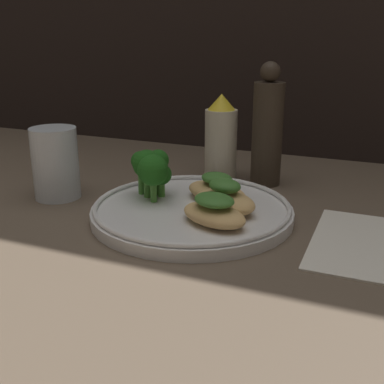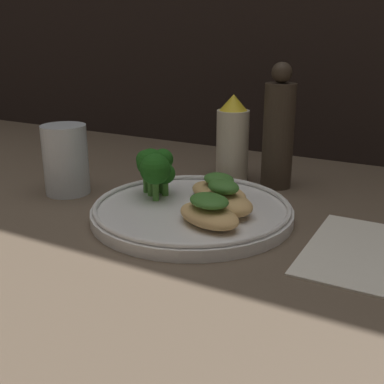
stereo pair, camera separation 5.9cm
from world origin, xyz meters
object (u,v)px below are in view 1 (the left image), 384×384
pepper_grinder (267,130)px  drinking_glass (55,164)px  sauce_bottle (221,139)px  broccoli_bunch (152,168)px  plate (192,210)px

pepper_grinder → drinking_glass: pepper_grinder is taller
drinking_glass → sauce_bottle: bearing=44.1°
broccoli_bunch → pepper_grinder: size_ratio=0.35×
broccoli_bunch → sauce_bottle: 16.18cm
broccoli_bunch → drinking_glass: 14.24cm
plate → sauce_bottle: size_ratio=1.89×
plate → sauce_bottle: bearing=97.8°
broccoli_bunch → drinking_glass: size_ratio=0.65×
broccoli_bunch → pepper_grinder: (11.14, 15.67, 2.88)cm
plate → sauce_bottle: 18.28cm
plate → pepper_grinder: bearing=74.3°
pepper_grinder → drinking_glass: size_ratio=1.84×
broccoli_bunch → drinking_glass: drinking_glass is taller
sauce_bottle → pepper_grinder: bearing=0.0°
sauce_bottle → drinking_glass: bearing=-135.9°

